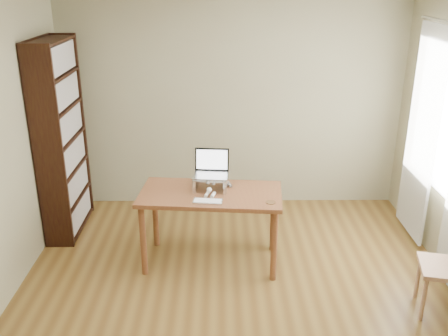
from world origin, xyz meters
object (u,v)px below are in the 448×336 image
(desk, at_px, (211,202))
(cat, at_px, (214,181))
(keyboard, at_px, (208,201))
(bookshelf, at_px, (61,139))
(laptop, at_px, (211,168))

(desk, distance_m, cat, 0.21)
(desk, relative_size, keyboard, 4.97)
(bookshelf, xyz_separation_m, desk, (1.59, -0.73, -0.40))
(bookshelf, bearing_deg, laptop, -20.50)
(keyboard, height_order, cat, cat)
(bookshelf, relative_size, laptop, 6.02)
(desk, xyz_separation_m, laptop, (-0.00, 0.14, 0.29))
(keyboard, relative_size, cat, 0.58)
(desk, bearing_deg, cat, 78.72)
(keyboard, bearing_deg, laptop, 93.23)
(bookshelf, distance_m, laptop, 1.70)
(bookshelf, xyz_separation_m, laptop, (1.59, -0.60, -0.11))
(desk, bearing_deg, laptop, 95.16)
(bookshelf, xyz_separation_m, cat, (1.63, -0.62, -0.23))
(cat, bearing_deg, laptop, 153.74)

